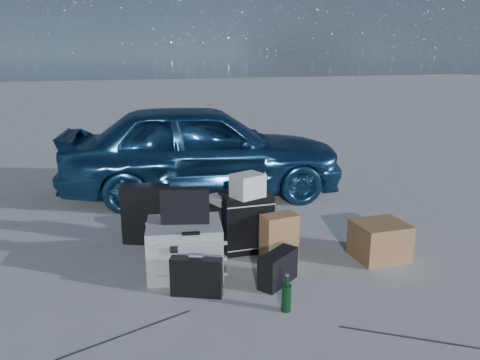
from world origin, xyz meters
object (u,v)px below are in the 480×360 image
(duffel_bag, at_px, (232,217))
(cardboard_box, at_px, (380,240))
(suitcase_left, at_px, (146,214))
(green_bottle, at_px, (286,293))
(car, at_px, (203,149))
(briefcase, at_px, (196,277))
(suitcase_right, at_px, (248,225))
(pelican_case, at_px, (185,248))

(duffel_bag, bearing_deg, cardboard_box, -39.88)
(suitcase_left, relative_size, green_bottle, 2.11)
(car, bearing_deg, suitcase_left, 156.62)
(briefcase, height_order, duffel_bag, duffel_bag)
(suitcase_right, bearing_deg, duffel_bag, 90.92)
(car, relative_size, pelican_case, 5.79)
(pelican_case, relative_size, duffel_bag, 0.92)
(briefcase, relative_size, green_bottle, 1.43)
(suitcase_left, xyz_separation_m, suitcase_right, (0.85, -0.53, -0.02))
(pelican_case, distance_m, suitcase_right, 0.67)
(briefcase, bearing_deg, suitcase_right, 69.74)
(suitcase_right, distance_m, green_bottle, 1.05)
(suitcase_left, bearing_deg, suitcase_right, -7.34)
(suitcase_right, xyz_separation_m, cardboard_box, (1.06, -0.49, -0.10))
(car, bearing_deg, green_bottle, -173.09)
(suitcase_left, bearing_deg, green_bottle, -39.58)
(cardboard_box, bearing_deg, briefcase, -175.25)
(suitcase_left, distance_m, duffel_bag, 0.86)
(car, relative_size, duffel_bag, 5.32)
(briefcase, distance_m, duffel_bag, 1.32)
(briefcase, distance_m, cardboard_box, 1.70)
(suitcase_left, bearing_deg, duffel_bag, 24.47)
(duffel_bag, bearing_deg, suitcase_right, -86.83)
(green_bottle, bearing_deg, duffel_bag, 86.63)
(duffel_bag, xyz_separation_m, cardboard_box, (1.06, -1.01, 0.00))
(pelican_case, distance_m, duffel_bag, 0.98)
(car, bearing_deg, suitcase_right, -172.14)
(briefcase, bearing_deg, cardboard_box, 29.90)
(briefcase, xyz_separation_m, suitcase_right, (0.64, 0.63, 0.12))
(pelican_case, xyz_separation_m, suitcase_right, (0.63, 0.22, 0.05))
(suitcase_right, relative_size, green_bottle, 1.97)
(duffel_bag, xyz_separation_m, green_bottle, (-0.09, -1.57, -0.03))
(suitcase_left, height_order, cardboard_box, suitcase_left)
(pelican_case, height_order, duffel_bag, pelican_case)
(car, bearing_deg, briefcase, 174.44)
(green_bottle, bearing_deg, car, 87.03)
(briefcase, bearing_deg, green_bottle, -11.90)
(pelican_case, xyz_separation_m, briefcase, (-0.00, -0.41, -0.07))
(suitcase_right, xyz_separation_m, duffel_bag, (0.01, 0.53, -0.10))
(pelican_case, relative_size, briefcase, 1.54)
(suitcase_right, distance_m, cardboard_box, 1.17)
(suitcase_left, bearing_deg, car, 81.29)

